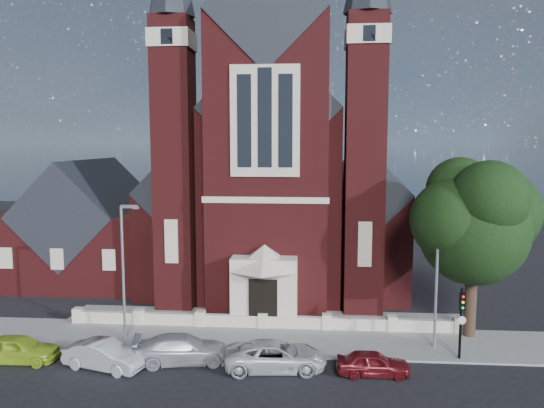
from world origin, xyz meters
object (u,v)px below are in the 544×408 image
at_px(car_lime_van, 17,349).
at_px(car_silver_a, 105,355).
at_px(traffic_signal, 461,314).
at_px(car_dark_red, 373,363).
at_px(church, 280,180).
at_px(car_white_suv, 275,356).
at_px(street_lamp_left, 124,264).
at_px(parish_hall, 91,232).
at_px(street_lamp_right, 438,270).
at_px(street_tree, 477,224).
at_px(car_silver_b, 183,349).

height_order(car_lime_van, car_silver_a, car_lime_van).
xyz_separation_m(traffic_signal, car_dark_red, (-4.84, -2.16, -1.96)).
xyz_separation_m(church, car_white_suv, (1.21, -22.36, -7.45)).
bearing_deg(street_lamp_left, traffic_signal, -4.76).
height_order(street_lamp_left, car_silver_a, street_lamp_left).
bearing_deg(car_white_suv, parish_hall, 38.62).
xyz_separation_m(church, street_lamp_right, (10.09, -18.94, -3.59)).
xyz_separation_m(traffic_signal, car_white_suv, (-9.79, -1.84, -1.85)).
bearing_deg(street_lamp_left, car_lime_van, -142.50).
bearing_deg(street_tree, car_silver_a, -164.17).
relative_size(traffic_signal, car_silver_b, 0.78).
height_order(street_tree, traffic_signal, street_tree).
relative_size(parish_hall, car_lime_van, 2.82).
relative_size(street_lamp_right, car_dark_red, 2.20).
distance_m(car_silver_b, car_dark_red, 9.97).
distance_m(street_lamp_right, traffic_signal, 2.71).
relative_size(street_lamp_right, car_lime_van, 1.87).
xyz_separation_m(car_silver_b, car_dark_red, (9.94, -0.78, -0.12)).
height_order(street_tree, car_dark_red, street_tree).
bearing_deg(street_lamp_left, street_tree, 4.76).
xyz_separation_m(car_silver_a, car_white_suv, (8.83, 0.61, 0.01)).
distance_m(street_lamp_left, car_silver_a, 5.60).
relative_size(street_tree, street_lamp_right, 1.32).
height_order(church, traffic_signal, church).
bearing_deg(parish_hall, church, 17.16).
relative_size(street_tree, car_silver_a, 2.45).
xyz_separation_m(parish_hall, street_tree, (28.60, -12.29, 2.95)).
relative_size(parish_hall, car_silver_b, 2.37).
bearing_deg(car_silver_b, car_lime_van, 83.41).
bearing_deg(car_silver_b, traffic_signal, -95.35).
distance_m(traffic_signal, car_silver_b, 14.95).
xyz_separation_m(car_silver_a, car_dark_red, (13.79, 0.29, -0.09)).
bearing_deg(street_lamp_right, car_silver_b, -167.97).
relative_size(street_lamp_left, car_lime_van, 1.87).
distance_m(car_silver_a, car_dark_red, 13.79).
xyz_separation_m(parish_hall, car_white_suv, (17.21, -17.41, -3.28)).
distance_m(street_tree, car_lime_van, 26.47).
distance_m(church, street_lamp_right, 21.76).
xyz_separation_m(traffic_signal, car_lime_van, (-23.58, -2.01, -1.85)).
bearing_deg(car_silver_b, car_silver_a, 94.83).
relative_size(parish_hall, street_lamp_right, 1.51).
distance_m(parish_hall, street_lamp_left, 16.18).
height_order(traffic_signal, car_silver_b, traffic_signal).
xyz_separation_m(church, traffic_signal, (11.00, -20.52, -5.60)).
height_order(car_silver_a, car_white_suv, car_white_suv).
height_order(parish_hall, street_lamp_right, parish_hall).
xyz_separation_m(car_silver_a, car_silver_b, (3.85, 1.07, 0.03)).
relative_size(parish_hall, street_tree, 1.14).
height_order(parish_hall, street_lamp_left, parish_hall).
relative_size(parish_hall, car_dark_red, 3.31).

